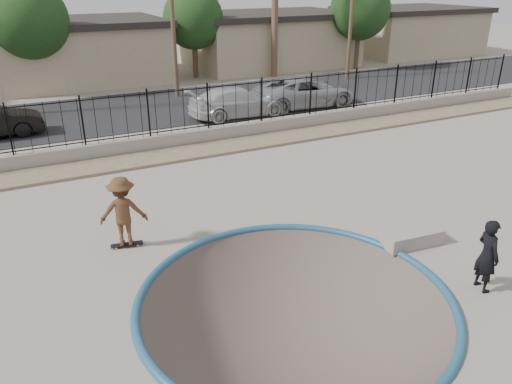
{
  "coord_description": "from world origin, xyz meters",
  "views": [
    {
      "loc": [
        -4.82,
        -8.69,
        6.55
      ],
      "look_at": [
        0.55,
        2.0,
        1.3
      ],
      "focal_mm": 35.0,
      "sensor_mm": 36.0,
      "label": 1
    }
  ],
  "objects": [
    {
      "name": "house_center",
      "position": [
        0.0,
        26.5,
        1.97
      ],
      "size": [
        10.6,
        8.6,
        3.9
      ],
      "color": "tan",
      "rests_on": "ground"
    },
    {
      "name": "videographer",
      "position": [
        4.0,
        -2.5,
        0.86
      ],
      "size": [
        0.52,
        0.69,
        1.72
      ],
      "primitive_type": "imported",
      "rotation": [
        0.0,
        0.0,
        1.38
      ],
      "color": "black",
      "rests_on": "ground"
    },
    {
      "name": "retaining_wall",
      "position": [
        0.0,
        10.3,
        0.3
      ],
      "size": [
        42.0,
        0.45,
        0.6
      ],
      "primitive_type": "cube",
      "color": "gray",
      "rests_on": "ground"
    },
    {
      "name": "street",
      "position": [
        0.0,
        17.0,
        0.02
      ],
      "size": [
        90.0,
        8.0,
        0.04
      ],
      "primitive_type": "cube",
      "color": "black",
      "rests_on": "ground"
    },
    {
      "name": "house_east",
      "position": [
        14.0,
        26.5,
        1.97
      ],
      "size": [
        12.6,
        8.6,
        3.9
      ],
      "color": "tan",
      "rests_on": "ground"
    },
    {
      "name": "fence",
      "position": [
        0.0,
        10.3,
        1.5
      ],
      "size": [
        40.0,
        0.04,
        1.8
      ],
      "color": "black",
      "rests_on": "retaining_wall"
    },
    {
      "name": "house_east_far",
      "position": [
        28.0,
        26.5,
        1.97
      ],
      "size": [
        11.6,
        8.6,
        3.9
      ],
      "color": "tan",
      "rests_on": "ground"
    },
    {
      "name": "street_tree_right",
      "position": [
        19.0,
        22.0,
        4.19
      ],
      "size": [
        4.32,
        4.32,
        6.36
      ],
      "color": "#473323",
      "rests_on": "ground"
    },
    {
      "name": "coping_ring",
      "position": [
        0.0,
        -1.0,
        0.0
      ],
      "size": [
        7.04,
        7.04,
        0.2
      ],
      "primitive_type": "torus",
      "color": "#225271",
      "rests_on": "ground"
    },
    {
      "name": "bowl_pit",
      "position": [
        0.0,
        -1.0,
        0.0
      ],
      "size": [
        6.84,
        6.84,
        1.8
      ],
      "primitive_type": null,
      "color": "#52453F",
      "rests_on": "ground"
    },
    {
      "name": "car_d",
      "position": [
        9.31,
        13.61,
        0.81
      ],
      "size": [
        5.69,
        2.87,
        1.54
      ],
      "primitive_type": "imported",
      "rotation": [
        0.0,
        0.0,
        1.52
      ],
      "color": "#9B9FA4",
      "rests_on": "street"
    },
    {
      "name": "utility_pole_mid",
      "position": [
        4.0,
        19.0,
        4.96
      ],
      "size": [
        1.7,
        0.24,
        9.5
      ],
      "color": "#473323",
      "rests_on": "ground"
    },
    {
      "name": "car_c",
      "position": [
        5.3,
        13.4,
        0.75
      ],
      "size": [
        4.94,
        2.01,
        1.43
      ],
      "primitive_type": "imported",
      "rotation": [
        0.0,
        0.0,
        1.57
      ],
      "color": "silver",
      "rests_on": "street"
    },
    {
      "name": "rock_strip",
      "position": [
        0.0,
        9.2,
        0.06
      ],
      "size": [
        42.0,
        1.6,
        0.11
      ],
      "primitive_type": "cube",
      "color": "#988363",
      "rests_on": "ground"
    },
    {
      "name": "street_tree_left",
      "position": [
        -3.0,
        23.0,
        4.19
      ],
      "size": [
        4.32,
        4.32,
        6.36
      ],
      "color": "#473323",
      "rests_on": "ground"
    },
    {
      "name": "concrete_ledge",
      "position": [
        4.0,
        -0.24,
        0.2
      ],
      "size": [
        1.66,
        0.85,
        0.4
      ],
      "primitive_type": "cube",
      "rotation": [
        0.0,
        0.0,
        -0.1
      ],
      "color": "gray",
      "rests_on": "ground"
    },
    {
      "name": "skater",
      "position": [
        -2.73,
        3.0,
        0.92
      ],
      "size": [
        1.34,
        0.99,
        1.85
      ],
      "primitive_type": "imported",
      "rotation": [
        0.0,
        0.0,
        2.86
      ],
      "color": "brown",
      "rests_on": "ground"
    },
    {
      "name": "street_tree_mid",
      "position": [
        7.0,
        24.0,
        3.84
      ],
      "size": [
        3.96,
        3.96,
        5.83
      ],
      "color": "#473323",
      "rests_on": "ground"
    },
    {
      "name": "utility_pole_right",
      "position": [
        16.0,
        19.0,
        4.7
      ],
      "size": [
        1.7,
        0.24,
        9.0
      ],
      "color": "#473323",
      "rests_on": "ground"
    },
    {
      "name": "skateboard",
      "position": [
        -2.73,
        3.0,
        0.06
      ],
      "size": [
        0.84,
        0.35,
        0.07
      ],
      "rotation": [
        0.0,
        0.0,
        -0.18
      ],
      "color": "black",
      "rests_on": "ground"
    },
    {
      "name": "ground",
      "position": [
        0.0,
        12.0,
        -1.1
      ],
      "size": [
        120.0,
        120.0,
        2.2
      ],
      "primitive_type": "cube",
      "color": "gray",
      "rests_on": "ground"
    }
  ]
}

